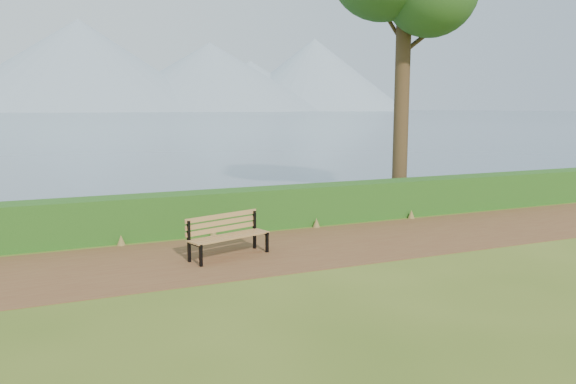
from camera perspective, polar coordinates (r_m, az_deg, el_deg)
name	(u,v)px	position (r m, az deg, el deg)	size (l,w,h in m)	color
ground	(291,253)	(11.85, 0.31, -6.20)	(140.00, 140.00, 0.00)	#425B1A
path	(285,249)	(12.11, -0.26, -5.84)	(40.00, 3.40, 0.01)	brown
hedge	(250,209)	(14.10, -3.93, -1.73)	(32.00, 0.85, 1.00)	#184614
water	(56,114)	(270.55, -22.54, 7.34)	(700.00, 510.00, 0.00)	#43566C
mountains	(34,70)	(417.30, -24.40, 11.26)	(585.00, 190.00, 70.00)	#798FA1
bench	(227,232)	(11.52, -6.26, -4.11)	(1.81, 1.01, 0.87)	black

